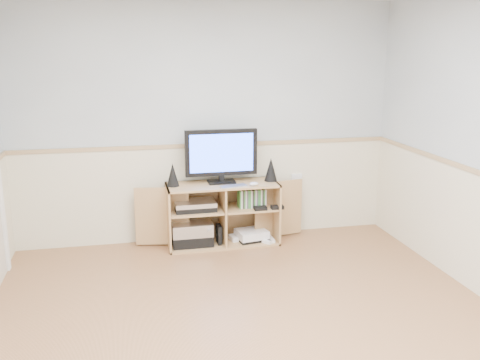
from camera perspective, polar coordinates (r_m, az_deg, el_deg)
The scene contains 11 objects.
room at distance 3.55m, azimuth 0.74°, elevation 0.91°, with size 4.04×4.54×2.54m.
media_cabinet at distance 5.64m, azimuth -1.97°, elevation -3.42°, with size 1.80×0.43×0.65m.
monitor at distance 5.49m, azimuth -2.01°, elevation 2.77°, with size 0.75×0.18×0.56m.
speaker_left at distance 5.43m, azimuth -7.19°, elevation 0.56°, with size 0.13×0.13×0.23m, color black.
speaker_right at distance 5.61m, azimuth 3.31°, elevation 1.15°, with size 0.13×0.13×0.25m, color black.
keyboard at distance 5.39m, azimuth -0.69°, elevation -0.66°, with size 0.28×0.11×0.01m, color silver.
mouse at distance 5.43m, azimuth 1.50°, elevation -0.42°, with size 0.10×0.06×0.04m, color white.
av_components at distance 5.58m, azimuth -5.00°, elevation -4.88°, with size 0.51×0.31×0.47m.
game_consoles at distance 5.72m, azimuth 1.12°, elevation -5.92°, with size 0.46×0.31×0.11m.
game_cases at distance 5.59m, azimuth 1.26°, elevation -1.93°, with size 0.28×0.14×0.19m, color #3F8C3F.
wall_outlet at distance 5.95m, azimuth 6.04°, elevation 0.10°, with size 0.12×0.03×0.12m, color white.
Camera 1 is at (-0.84, -3.24, 2.02)m, focal length 40.00 mm.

